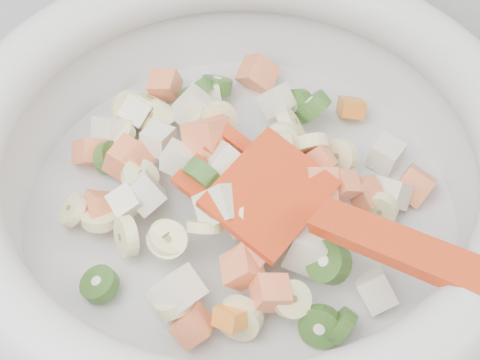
# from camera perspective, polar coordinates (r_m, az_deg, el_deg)

# --- Properties ---
(mixing_bowl) EXTENTS (0.45, 0.37, 0.13)m
(mixing_bowl) POSITION_cam_1_polar(r_m,az_deg,el_deg) (0.47, 0.03, 0.74)
(mixing_bowl) COLOR silver
(mixing_bowl) RESTS_ON counter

